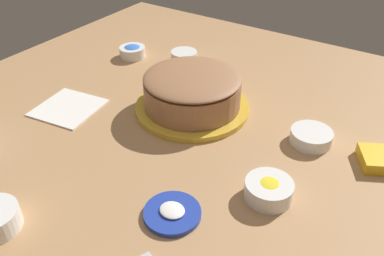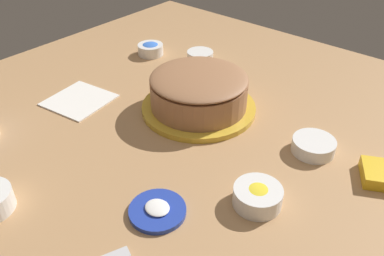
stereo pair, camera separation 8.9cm
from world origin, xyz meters
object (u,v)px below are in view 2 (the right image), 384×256
at_px(sprinkle_bowl_yellow, 258,195).
at_px(sprinkle_bowl_orange, 200,57).
at_px(sprinkle_bowl_blue, 150,49).
at_px(frosting_tub_lid, 157,210).
at_px(frosted_cake, 199,93).
at_px(paper_napkin, 79,100).
at_px(sprinkle_bowl_rainbow, 313,146).

xyz_separation_m(sprinkle_bowl_yellow, sprinkle_bowl_orange, (-0.46, 0.40, -0.00)).
bearing_deg(sprinkle_bowl_orange, sprinkle_bowl_yellow, -40.51).
bearing_deg(sprinkle_bowl_blue, frosting_tub_lid, -43.75).
xyz_separation_m(frosted_cake, sprinkle_bowl_yellow, (0.29, -0.18, -0.03)).
xyz_separation_m(sprinkle_bowl_blue, paper_napkin, (0.06, -0.33, -0.02)).
bearing_deg(sprinkle_bowl_yellow, sprinkle_bowl_orange, 139.49).
height_order(sprinkle_bowl_orange, paper_napkin, sprinkle_bowl_orange).
height_order(frosting_tub_lid, sprinkle_bowl_rainbow, sprinkle_bowl_rainbow).
bearing_deg(sprinkle_bowl_blue, sprinkle_bowl_orange, 20.29).
relative_size(sprinkle_bowl_rainbow, sprinkle_bowl_yellow, 1.02).
distance_m(frosted_cake, sprinkle_bowl_yellow, 0.34).
distance_m(frosting_tub_lid, sprinkle_bowl_orange, 0.63).
relative_size(frosting_tub_lid, sprinkle_bowl_rainbow, 1.13).
bearing_deg(sprinkle_bowl_rainbow, frosted_cake, -174.06).
bearing_deg(sprinkle_bowl_rainbow, sprinkle_bowl_yellow, -91.97).
relative_size(frosted_cake, paper_napkin, 1.92).
height_order(sprinkle_bowl_rainbow, paper_napkin, sprinkle_bowl_rainbow).
relative_size(sprinkle_bowl_yellow, paper_napkin, 0.61).
height_order(sprinkle_bowl_yellow, sprinkle_bowl_orange, sprinkle_bowl_yellow).
xyz_separation_m(frosted_cake, sprinkle_bowl_blue, (-0.33, 0.16, -0.03)).
bearing_deg(sprinkle_bowl_blue, frosted_cake, -25.31).
relative_size(frosted_cake, sprinkle_bowl_orange, 3.58).
distance_m(sprinkle_bowl_yellow, paper_napkin, 0.56).
bearing_deg(sprinkle_bowl_orange, frosting_tub_lid, -57.63).
distance_m(frosting_tub_lid, sprinkle_bowl_yellow, 0.19).
bearing_deg(sprinkle_bowl_orange, frosted_cake, -51.30).
bearing_deg(frosted_cake, paper_napkin, -147.53).
height_order(sprinkle_bowl_yellow, paper_napkin, sprinkle_bowl_yellow).
relative_size(frosted_cake, frosting_tub_lid, 2.73).
xyz_separation_m(frosting_tub_lid, sprinkle_bowl_orange, (-0.34, 0.53, 0.01)).
relative_size(frosting_tub_lid, paper_napkin, 0.70).
height_order(sprinkle_bowl_blue, sprinkle_bowl_orange, sprinkle_bowl_blue).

